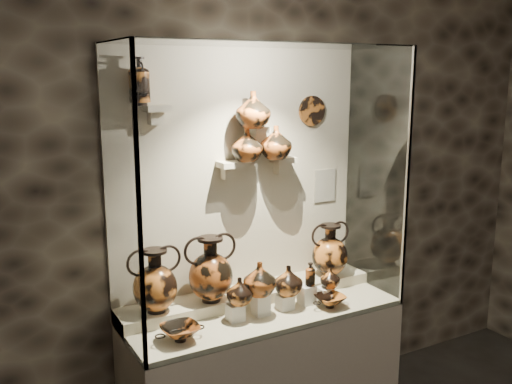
% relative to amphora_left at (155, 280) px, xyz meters
% --- Properties ---
extents(wall_back, '(5.00, 0.02, 3.20)m').
position_rel_amphora_left_xyz_m(wall_back, '(0.63, 0.18, 0.51)').
color(wall_back, black).
rests_on(wall_back, ground).
extents(plinth, '(1.70, 0.60, 0.80)m').
position_rel_amphora_left_xyz_m(plinth, '(0.63, -0.14, -0.69)').
color(plinth, beige).
rests_on(plinth, floor).
extents(front_tier, '(1.68, 0.58, 0.03)m').
position_rel_amphora_left_xyz_m(front_tier, '(0.63, -0.14, -0.27)').
color(front_tier, '#C2B696').
rests_on(front_tier, plinth).
extents(rear_tier, '(1.70, 0.25, 0.10)m').
position_rel_amphora_left_xyz_m(rear_tier, '(0.63, 0.03, -0.24)').
color(rear_tier, '#C2B696').
rests_on(rear_tier, plinth).
extents(back_panel, '(1.70, 0.03, 1.60)m').
position_rel_amphora_left_xyz_m(back_panel, '(0.63, 0.17, 0.51)').
color(back_panel, beige).
rests_on(back_panel, plinth).
extents(glass_front, '(1.70, 0.01, 1.60)m').
position_rel_amphora_left_xyz_m(glass_front, '(0.63, -0.44, 0.51)').
color(glass_front, white).
rests_on(glass_front, plinth).
extents(glass_left, '(0.01, 0.60, 1.60)m').
position_rel_amphora_left_xyz_m(glass_left, '(-0.22, -0.14, 0.51)').
color(glass_left, white).
rests_on(glass_left, plinth).
extents(glass_right, '(0.01, 0.60, 1.60)m').
position_rel_amphora_left_xyz_m(glass_right, '(1.48, -0.14, 0.51)').
color(glass_right, white).
rests_on(glass_right, plinth).
extents(glass_top, '(1.70, 0.60, 0.01)m').
position_rel_amphora_left_xyz_m(glass_top, '(0.63, -0.14, 1.31)').
color(glass_top, white).
rests_on(glass_top, back_panel).
extents(frame_post_left, '(0.02, 0.02, 1.60)m').
position_rel_amphora_left_xyz_m(frame_post_left, '(-0.21, -0.43, 0.51)').
color(frame_post_left, gray).
rests_on(frame_post_left, plinth).
extents(frame_post_right, '(0.02, 0.02, 1.60)m').
position_rel_amphora_left_xyz_m(frame_post_right, '(1.47, -0.43, 0.51)').
color(frame_post_right, gray).
rests_on(frame_post_right, plinth).
extents(pedestal_a, '(0.09, 0.09, 0.10)m').
position_rel_amphora_left_xyz_m(pedestal_a, '(0.41, -0.19, -0.21)').
color(pedestal_a, silver).
rests_on(pedestal_a, front_tier).
extents(pedestal_b, '(0.09, 0.09, 0.13)m').
position_rel_amphora_left_xyz_m(pedestal_b, '(0.58, -0.19, -0.19)').
color(pedestal_b, silver).
rests_on(pedestal_b, front_tier).
extents(pedestal_c, '(0.09, 0.09, 0.09)m').
position_rel_amphora_left_xyz_m(pedestal_c, '(0.75, -0.19, -0.21)').
color(pedestal_c, silver).
rests_on(pedestal_c, front_tier).
extents(pedestal_d, '(0.09, 0.09, 0.12)m').
position_rel_amphora_left_xyz_m(pedestal_d, '(0.91, -0.19, -0.20)').
color(pedestal_d, silver).
rests_on(pedestal_d, front_tier).
extents(pedestal_e, '(0.09, 0.09, 0.08)m').
position_rel_amphora_left_xyz_m(pedestal_e, '(1.05, -0.19, -0.22)').
color(pedestal_e, silver).
rests_on(pedestal_e, front_tier).
extents(bracket_ul, '(0.14, 0.12, 0.04)m').
position_rel_amphora_left_xyz_m(bracket_ul, '(0.08, 0.10, 0.96)').
color(bracket_ul, beige).
rests_on(bracket_ul, back_panel).
extents(bracket_ca, '(0.14, 0.12, 0.04)m').
position_rel_amphora_left_xyz_m(bracket_ca, '(0.53, 0.10, 0.61)').
color(bracket_ca, beige).
rests_on(bracket_ca, back_panel).
extents(bracket_cb, '(0.10, 0.12, 0.04)m').
position_rel_amphora_left_xyz_m(bracket_cb, '(0.73, 0.10, 0.81)').
color(bracket_cb, beige).
rests_on(bracket_cb, back_panel).
extents(bracket_cc, '(0.14, 0.12, 0.04)m').
position_rel_amphora_left_xyz_m(bracket_cc, '(0.91, 0.10, 0.61)').
color(bracket_cc, beige).
rests_on(bracket_cc, back_panel).
extents(amphora_left, '(0.38, 0.38, 0.37)m').
position_rel_amphora_left_xyz_m(amphora_left, '(0.00, 0.00, 0.00)').
color(amphora_left, '#B66223').
rests_on(amphora_left, rear_tier).
extents(amphora_mid, '(0.33, 0.33, 0.40)m').
position_rel_amphora_left_xyz_m(amphora_mid, '(0.34, -0.01, 0.01)').
color(amphora_mid, '#99491B').
rests_on(amphora_mid, rear_tier).
extents(amphora_right, '(0.33, 0.33, 0.36)m').
position_rel_amphora_left_xyz_m(amphora_right, '(1.22, -0.00, -0.01)').
color(amphora_right, '#B66223').
rests_on(amphora_right, rear_tier).
extents(jug_a, '(0.17, 0.17, 0.16)m').
position_rel_amphora_left_xyz_m(jug_a, '(0.43, -0.21, -0.08)').
color(jug_a, '#B66223').
rests_on(jug_a, pedestal_a).
extents(jug_b, '(0.22, 0.22, 0.20)m').
position_rel_amphora_left_xyz_m(jug_b, '(0.56, -0.21, -0.03)').
color(jug_b, '#99491B').
rests_on(jug_b, pedestal_b).
extents(jug_c, '(0.18, 0.18, 0.18)m').
position_rel_amphora_left_xyz_m(jug_c, '(0.77, -0.20, -0.08)').
color(jug_c, '#B66223').
rests_on(jug_c, pedestal_c).
extents(jug_e, '(0.15, 0.15, 0.13)m').
position_rel_amphora_left_xyz_m(jug_e, '(1.08, -0.21, -0.11)').
color(jug_e, '#B66223').
rests_on(jug_e, pedestal_e).
extents(lekythos_small, '(0.10, 0.10, 0.17)m').
position_rel_amphora_left_xyz_m(lekythos_small, '(0.92, -0.21, -0.05)').
color(lekythos_small, '#99491B').
rests_on(lekythos_small, pedestal_d).
extents(kylix_left, '(0.33, 0.31, 0.11)m').
position_rel_amphora_left_xyz_m(kylix_left, '(0.03, -0.28, -0.20)').
color(kylix_left, '#99491B').
rests_on(kylix_left, front_tier).
extents(kylix_right, '(0.25, 0.22, 0.09)m').
position_rel_amphora_left_xyz_m(kylix_right, '(1.01, -0.31, -0.21)').
color(kylix_right, '#B66223').
rests_on(kylix_right, front_tier).
extents(lekythos_tall, '(0.12, 0.12, 0.29)m').
position_rel_amphora_left_xyz_m(lekythos_tall, '(-0.01, 0.09, 1.13)').
color(lekythos_tall, '#B66223').
rests_on(lekythos_tall, bracket_ul).
extents(ovoid_vase_a, '(0.24, 0.24, 0.20)m').
position_rel_amphora_left_xyz_m(ovoid_vase_a, '(0.62, 0.05, 0.73)').
color(ovoid_vase_a, '#99491B').
rests_on(ovoid_vase_a, bracket_ca).
extents(ovoid_vase_b, '(0.22, 0.22, 0.22)m').
position_rel_amphora_left_xyz_m(ovoid_vase_b, '(0.66, 0.04, 0.94)').
color(ovoid_vase_b, '#99491B').
rests_on(ovoid_vase_b, bracket_cb).
extents(ovoid_vase_c, '(0.20, 0.20, 0.21)m').
position_rel_amphora_left_xyz_m(ovoid_vase_c, '(0.82, 0.05, 0.73)').
color(ovoid_vase_c, '#99491B').
rests_on(ovoid_vase_c, bracket_cc).
extents(wall_plate, '(0.20, 0.02, 0.20)m').
position_rel_amphora_left_xyz_m(wall_plate, '(1.16, 0.15, 0.91)').
color(wall_plate, '#96501D').
rests_on(wall_plate, back_panel).
extents(info_placard, '(0.17, 0.01, 0.22)m').
position_rel_amphora_left_xyz_m(info_placard, '(1.28, 0.15, 0.40)').
color(info_placard, beige).
rests_on(info_placard, back_panel).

